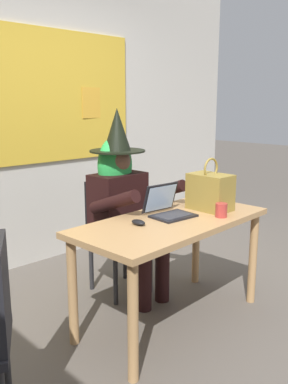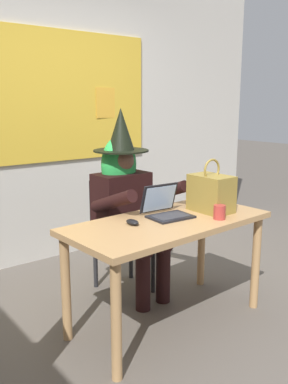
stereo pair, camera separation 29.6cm
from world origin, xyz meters
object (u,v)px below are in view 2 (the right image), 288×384
laptop (166,209)px  computer_mouse (132,222)px  person_costumed (126,196)px  handbag (211,193)px  coffee_mug (219,212)px  desk_main (168,234)px  chair_at_desk (118,229)px

laptop → computer_mouse: size_ratio=2.90×
computer_mouse → person_costumed: bearing=55.8°
handbag → coffee_mug: handbag is taller
desk_main → coffee_mug: (0.28, -0.19, 0.15)m
computer_mouse → coffee_mug: size_ratio=1.09×
desk_main → coffee_mug: bearing=-35.0°
laptop → coffee_mug: laptop is taller
chair_at_desk → handbag: size_ratio=2.36×
computer_mouse → desk_main: bearing=-15.2°
desk_main → person_costumed: 0.59m
person_costumed → chair_at_desk: bearing=175.6°
person_costumed → laptop: size_ratio=4.83×
chair_at_desk → laptop: laptop is taller
laptop → person_costumed: bearing=92.3°
desk_main → handbag: 0.45m
laptop → computer_mouse: (-0.30, -0.02, -0.03)m
laptop → coffee_mug: (0.23, -0.28, -0.00)m
laptop → handbag: size_ratio=0.80×
computer_mouse → coffee_mug: bearing=-27.5°
chair_at_desk → handbag: handbag is taller
desk_main → laptop: laptop is taller
person_costumed → coffee_mug: (0.21, -0.76, -0.00)m
desk_main → computer_mouse: computer_mouse is taller
laptop → handbag: handbag is taller
coffee_mug → laptop: bearing=129.9°
chair_at_desk → laptop: 0.67m
chair_at_desk → coffee_mug: bearing=18.5°
desk_main → computer_mouse: size_ratio=13.67×
person_costumed → coffee_mug: size_ratio=15.35×
computer_mouse → laptop: bearing=2.1°
person_costumed → handbag: person_costumed is taller
desk_main → chair_at_desk: size_ratio=1.59×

